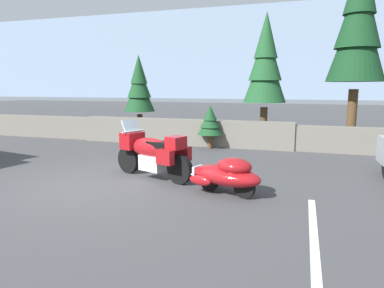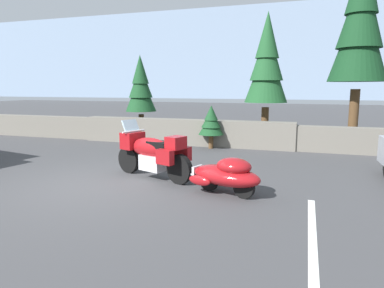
{
  "view_description": "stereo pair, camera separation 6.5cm",
  "coord_description": "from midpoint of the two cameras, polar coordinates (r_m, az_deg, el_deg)",
  "views": [
    {
      "loc": [
        4.22,
        -6.42,
        2.11
      ],
      "look_at": [
        1.87,
        0.93,
        0.85
      ],
      "focal_mm": 32.58,
      "sensor_mm": 36.0,
      "label": 1
    },
    {
      "loc": [
        4.28,
        -6.4,
        2.11
      ],
      "look_at": [
        1.87,
        0.93,
        0.85
      ],
      "focal_mm": 32.58,
      "sensor_mm": 36.0,
      "label": 2
    }
  ],
  "objects": [
    {
      "name": "ground_plane",
      "position": [
        7.98,
        -15.37,
        -6.4
      ],
      "size": [
        80.0,
        80.0,
        0.0
      ],
      "primitive_type": "plane",
      "color": "#424244"
    },
    {
      "name": "stone_guard_wall",
      "position": [
        12.91,
        -1.25,
        1.89
      ],
      "size": [
        24.0,
        0.6,
        0.94
      ],
      "color": "slate",
      "rests_on": "ground"
    },
    {
      "name": "pine_sapling_near",
      "position": [
        12.05,
        2.82,
        3.69
      ],
      "size": [
        0.87,
        0.87,
        1.5
      ],
      "color": "brown",
      "rests_on": "ground"
    },
    {
      "name": "touring_motorcycle",
      "position": [
        8.16,
        -6.77,
        -1.3
      ],
      "size": [
        2.21,
        1.21,
        1.33
      ],
      "color": "black",
      "rests_on": "ground"
    },
    {
      "name": "pine_tree_tall",
      "position": [
        14.35,
        25.51,
        17.73
      ],
      "size": [
        2.02,
        2.02,
        7.07
      ],
      "color": "brown",
      "rests_on": "ground"
    },
    {
      "name": "pine_tree_far_right",
      "position": [
        13.18,
        11.8,
        12.92
      ],
      "size": [
        1.54,
        1.54,
        4.77
      ],
      "color": "brown",
      "rests_on": "ground"
    },
    {
      "name": "distant_ridgeline",
      "position": [
        102.38,
        15.68,
        12.27
      ],
      "size": [
        240.0,
        80.0,
        16.0
      ],
      "primitive_type": "cube",
      "color": "#7F93AD",
      "rests_on": "ground"
    },
    {
      "name": "pine_tree_secondary",
      "position": [
        14.71,
        -8.78,
        9.31
      ],
      "size": [
        1.27,
        1.27,
        3.42
      ],
      "color": "brown",
      "rests_on": "ground"
    },
    {
      "name": "parking_stripe_marker",
      "position": [
        5.35,
        19.01,
        -14.47
      ],
      "size": [
        0.12,
        3.6,
        0.01
      ],
      "primitive_type": "cube",
      "color": "silver",
      "rests_on": "ground"
    },
    {
      "name": "car_shaped_trailer",
      "position": [
        6.94,
        5.44,
        -4.94
      ],
      "size": [
        2.19,
        1.18,
        0.76
      ],
      "color": "black",
      "rests_on": "ground"
    }
  ]
}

